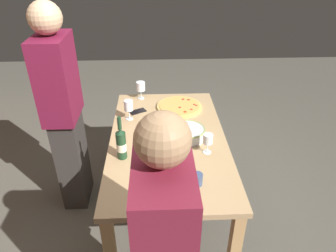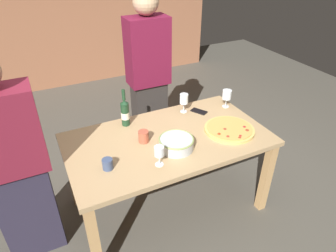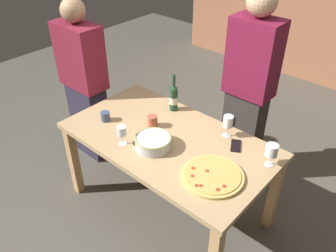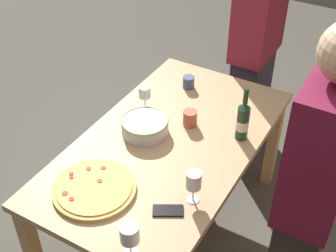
{
  "view_description": "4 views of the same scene",
  "coord_description": "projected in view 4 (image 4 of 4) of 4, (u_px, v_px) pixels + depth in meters",
  "views": [
    {
      "loc": [
        -2.03,
        0.09,
        2.09
      ],
      "look_at": [
        0.0,
        0.0,
        0.86
      ],
      "focal_mm": 33.38,
      "sensor_mm": 36.0,
      "label": 1
    },
    {
      "loc": [
        -0.87,
        -1.78,
        2.1
      ],
      "look_at": [
        0.0,
        0.0,
        0.86
      ],
      "focal_mm": 32.14,
      "sensor_mm": 36.0,
      "label": 2
    },
    {
      "loc": [
        1.39,
        -1.56,
        2.31
      ],
      "look_at": [
        0.0,
        0.0,
        0.86
      ],
      "focal_mm": 36.88,
      "sensor_mm": 36.0,
      "label": 3
    },
    {
      "loc": [
        1.69,
        0.98,
        2.4
      ],
      "look_at": [
        0.0,
        0.0,
        0.86
      ],
      "focal_mm": 49.48,
      "sensor_mm": 36.0,
      "label": 4
    }
  ],
  "objects": [
    {
      "name": "wine_glass_near_pizza",
      "position": [
        194.0,
        182.0,
        2.14
      ],
      "size": [
        0.07,
        0.07,
        0.18
      ],
      "color": "white",
      "rests_on": "dining_table"
    },
    {
      "name": "wine_bottle",
      "position": [
        243.0,
        120.0,
        2.51
      ],
      "size": [
        0.07,
        0.07,
        0.33
      ],
      "color": "#1D3E24",
      "rests_on": "dining_table"
    },
    {
      "name": "serving_bowl",
      "position": [
        145.0,
        126.0,
        2.59
      ],
      "size": [
        0.27,
        0.27,
        0.09
      ],
      "color": "silver",
      "rests_on": "dining_table"
    },
    {
      "name": "ground_plane",
      "position": [
        168.0,
        229.0,
        3.02
      ],
      "size": [
        8.0,
        8.0,
        0.0
      ],
      "primitive_type": "plane",
      "color": "#514D44"
    },
    {
      "name": "person_host",
      "position": [
        255.0,
        52.0,
        3.26
      ],
      "size": [
        0.45,
        0.24,
        1.58
      ],
      "rotation": [
        0.0,
        0.0,
        -0.06
      ],
      "color": "#2C273A",
      "rests_on": "ground"
    },
    {
      "name": "wine_glass_by_bottle",
      "position": [
        130.0,
        234.0,
        1.9
      ],
      "size": [
        0.08,
        0.08,
        0.17
      ],
      "color": "white",
      "rests_on": "dining_table"
    },
    {
      "name": "cup_amber",
      "position": [
        190.0,
        118.0,
        2.65
      ],
      "size": [
        0.08,
        0.08,
        0.09
      ],
      "primitive_type": "cylinder",
      "color": "#B8573D",
      "rests_on": "dining_table"
    },
    {
      "name": "person_guest_left",
      "position": [
        310.0,
        201.0,
        2.02
      ],
      "size": [
        0.4,
        0.24,
        1.74
      ],
      "rotation": [
        0.0,
        0.0,
        -1.79
      ],
      "color": "#312C29",
      "rests_on": "ground"
    },
    {
      "name": "wine_glass_far_left",
      "position": [
        145.0,
        93.0,
        2.73
      ],
      "size": [
        0.07,
        0.07,
        0.15
      ],
      "color": "white",
      "rests_on": "dining_table"
    },
    {
      "name": "cell_phone",
      "position": [
        168.0,
        211.0,
        2.16
      ],
      "size": [
        0.13,
        0.16,
        0.01
      ],
      "primitive_type": "cube",
      "rotation": [
        0.0,
        0.0,
        3.66
      ],
      "color": "black",
      "rests_on": "dining_table"
    },
    {
      "name": "dining_table",
      "position": [
        168.0,
        154.0,
        2.61
      ],
      "size": [
        1.6,
        0.9,
        0.75
      ],
      "color": "tan",
      "rests_on": "ground"
    },
    {
      "name": "cup_ceramic",
      "position": [
        189.0,
        82.0,
        2.96
      ],
      "size": [
        0.07,
        0.07,
        0.08
      ],
      "primitive_type": "cylinder",
      "color": "#3D4E70",
      "rests_on": "dining_table"
    },
    {
      "name": "pizza",
      "position": [
        94.0,
        188.0,
        2.26
      ],
      "size": [
        0.41,
        0.41,
        0.03
      ],
      "color": "#D9B861",
      "rests_on": "dining_table"
    }
  ]
}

